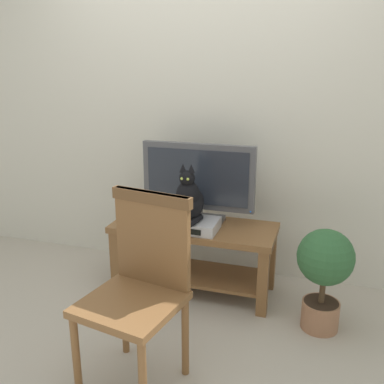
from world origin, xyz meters
The scene contains 9 objects.
ground_plane centered at (0.00, 0.00, 0.00)m, with size 12.00×12.00×0.00m, color #ADA393.
back_wall centered at (0.00, 0.95, 1.40)m, with size 7.00×0.12×2.80m, color beige.
tv_stand centered at (0.06, 0.47, 0.36)m, with size 1.18×0.48×0.52m.
tv centered at (0.06, 0.56, 0.82)m, with size 0.83×0.20×0.58m.
media_box centered at (0.06, 0.38, 0.55)m, with size 0.40×0.26×0.08m.
cat centered at (0.06, 0.36, 0.74)m, with size 0.19×0.38×0.41m.
wooden_chair centered at (0.07, -0.49, 0.58)m, with size 0.54×0.54×1.01m.
book_stack centered at (-0.36, 0.49, 0.56)m, with size 0.21×0.16×0.08m.
potted_plant centered at (0.98, 0.24, 0.41)m, with size 0.35×0.35×0.67m.
Camera 1 is at (0.92, -2.31, 1.64)m, focal length 40.37 mm.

